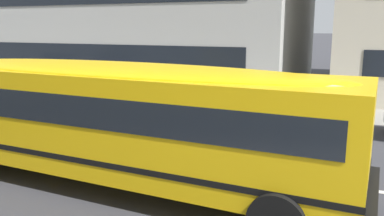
# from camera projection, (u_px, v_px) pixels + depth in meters

# --- Properties ---
(ground_plane) EXTENTS (400.00, 400.00, 0.00)m
(ground_plane) POSITION_uv_depth(u_px,v_px,m) (125.00, 155.00, 10.94)
(ground_plane) COLOR #38383D
(sidewalk_far) EXTENTS (120.00, 3.00, 0.01)m
(sidewalk_far) POSITION_uv_depth(u_px,v_px,m) (221.00, 104.00, 18.03)
(sidewalk_far) COLOR gray
(sidewalk_far) RESTS_ON ground_plane
(lane_centreline) EXTENTS (110.00, 0.16, 0.01)m
(lane_centreline) POSITION_uv_depth(u_px,v_px,m) (125.00, 155.00, 10.93)
(lane_centreline) COLOR silver
(lane_centreline) RESTS_ON ground_plane
(school_bus) EXTENTS (12.06, 3.11, 2.68)m
(school_bus) POSITION_uv_depth(u_px,v_px,m) (104.00, 112.00, 8.77)
(school_bus) COLOR yellow
(school_bus) RESTS_ON ground_plane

